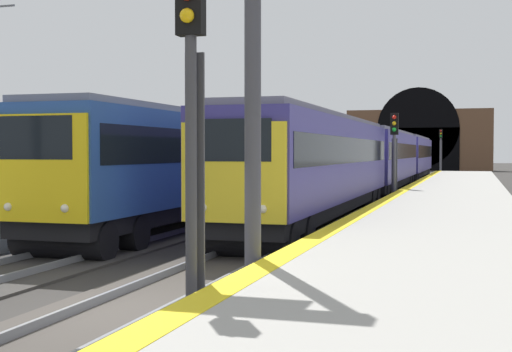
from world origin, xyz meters
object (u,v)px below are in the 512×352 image
railway_signal_mid (394,150)px  railway_signal_far (441,147)px  railway_signal_near (192,133)px  train_main_approaching (383,158)px  train_adjacent_platform (276,158)px

railway_signal_mid → railway_signal_far: (49.24, -0.00, 0.39)m
railway_signal_near → train_main_approaching: bearing=-177.2°
train_adjacent_platform → railway_signal_near: railway_signal_near is taller
train_main_approaching → railway_signal_near: (-35.57, -1.74, 0.68)m
railway_signal_near → railway_signal_mid: 25.73m
railway_signal_mid → railway_signal_far: railway_signal_far is taller
railway_signal_mid → railway_signal_far: 49.24m
train_main_approaching → railway_signal_far: (39.39, -1.74, 0.89)m
train_adjacent_platform → railway_signal_mid: railway_signal_mid is taller
train_main_approaching → railway_signal_near: railway_signal_near is taller
railway_signal_near → railway_signal_far: bearing=-180.0°
train_adjacent_platform → railway_signal_far: 49.38m
train_main_approaching → railway_signal_mid: railway_signal_mid is taller
train_main_approaching → railway_signal_far: bearing=177.2°
train_adjacent_platform → railway_signal_far: bearing=172.9°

